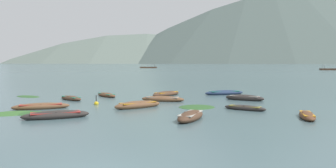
{
  "coord_description": "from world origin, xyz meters",
  "views": [
    {
      "loc": [
        1.95,
        -8.71,
        3.31
      ],
      "look_at": [
        3.3,
        35.49,
        0.35
      ],
      "focal_mm": 34.21,
      "sensor_mm": 36.0,
      "label": 1
    }
  ],
  "objects_px": {
    "rowboat_6": "(307,116)",
    "ferry_2": "(148,67)",
    "rowboat_2": "(138,105)",
    "rowboat_9": "(245,108)",
    "rowboat_11": "(166,94)",
    "rowboat_1": "(71,98)",
    "ferry_0": "(331,69)",
    "mooring_buoy": "(96,103)",
    "rowboat_3": "(163,99)",
    "rowboat_5": "(191,116)",
    "rowboat_7": "(224,93)",
    "rowboat_4": "(56,115)",
    "rowboat_12": "(41,106)",
    "rowboat_8": "(106,95)",
    "rowboat_0": "(244,98)"
  },
  "relations": [
    {
      "from": "rowboat_2",
      "to": "ferry_2",
      "type": "relative_size",
      "value": 0.36
    },
    {
      "from": "rowboat_3",
      "to": "rowboat_5",
      "type": "xyz_separation_m",
      "value": [
        1.5,
        -8.95,
        0.01
      ]
    },
    {
      "from": "rowboat_0",
      "to": "ferry_0",
      "type": "relative_size",
      "value": 0.38
    },
    {
      "from": "rowboat_12",
      "to": "rowboat_5",
      "type": "bearing_deg",
      "value": -24.06
    },
    {
      "from": "rowboat_2",
      "to": "ferry_0",
      "type": "distance_m",
      "value": 139.79
    },
    {
      "from": "rowboat_1",
      "to": "rowboat_3",
      "type": "height_order",
      "value": "rowboat_3"
    },
    {
      "from": "rowboat_6",
      "to": "mooring_buoy",
      "type": "height_order",
      "value": "mooring_buoy"
    },
    {
      "from": "rowboat_7",
      "to": "rowboat_9",
      "type": "distance_m",
      "value": 10.89
    },
    {
      "from": "mooring_buoy",
      "to": "rowboat_3",
      "type": "bearing_deg",
      "value": 22.3
    },
    {
      "from": "rowboat_6",
      "to": "rowboat_12",
      "type": "xyz_separation_m",
      "value": [
        -17.32,
        4.38,
        0.02
      ]
    },
    {
      "from": "rowboat_3",
      "to": "rowboat_2",
      "type": "bearing_deg",
      "value": -115.44
    },
    {
      "from": "rowboat_5",
      "to": "mooring_buoy",
      "type": "bearing_deg",
      "value": 134.97
    },
    {
      "from": "rowboat_5",
      "to": "ferry_2",
      "type": "height_order",
      "value": "ferry_2"
    },
    {
      "from": "rowboat_2",
      "to": "rowboat_11",
      "type": "xyz_separation_m",
      "value": [
        2.3,
        8.58,
        -0.02
      ]
    },
    {
      "from": "rowboat_6",
      "to": "ferry_2",
      "type": "bearing_deg",
      "value": 94.8
    },
    {
      "from": "rowboat_1",
      "to": "rowboat_2",
      "type": "relative_size",
      "value": 0.76
    },
    {
      "from": "rowboat_9",
      "to": "rowboat_11",
      "type": "relative_size",
      "value": 0.78
    },
    {
      "from": "rowboat_5",
      "to": "rowboat_11",
      "type": "relative_size",
      "value": 0.96
    },
    {
      "from": "rowboat_4",
      "to": "mooring_buoy",
      "type": "bearing_deg",
      "value": 78.7
    },
    {
      "from": "rowboat_7",
      "to": "rowboat_11",
      "type": "xyz_separation_m",
      "value": [
        -6.07,
        -0.92,
        -0.0
      ]
    },
    {
      "from": "rowboat_1",
      "to": "ferry_2",
      "type": "relative_size",
      "value": 0.27
    },
    {
      "from": "rowboat_4",
      "to": "ferry_2",
      "type": "bearing_deg",
      "value": 89.99
    },
    {
      "from": "rowboat_0",
      "to": "mooring_buoy",
      "type": "height_order",
      "value": "mooring_buoy"
    },
    {
      "from": "rowboat_1",
      "to": "mooring_buoy",
      "type": "distance_m",
      "value": 4.4
    },
    {
      "from": "rowboat_6",
      "to": "rowboat_11",
      "type": "relative_size",
      "value": 0.84
    },
    {
      "from": "rowboat_0",
      "to": "rowboat_2",
      "type": "xyz_separation_m",
      "value": [
        -9.13,
        -4.48,
        0.01
      ]
    },
    {
      "from": "rowboat_4",
      "to": "rowboat_12",
      "type": "bearing_deg",
      "value": 120.31
    },
    {
      "from": "rowboat_3",
      "to": "mooring_buoy",
      "type": "bearing_deg",
      "value": -157.7
    },
    {
      "from": "rowboat_5",
      "to": "rowboat_7",
      "type": "bearing_deg",
      "value": 70.99
    },
    {
      "from": "rowboat_7",
      "to": "ferry_0",
      "type": "distance_m",
      "value": 127.24
    },
    {
      "from": "rowboat_12",
      "to": "mooring_buoy",
      "type": "relative_size",
      "value": 4.79
    },
    {
      "from": "rowboat_7",
      "to": "rowboat_5",
      "type": "bearing_deg",
      "value": -109.01
    },
    {
      "from": "rowboat_6",
      "to": "rowboat_11",
      "type": "distance_m",
      "value": 15.61
    },
    {
      "from": "rowboat_0",
      "to": "rowboat_3",
      "type": "bearing_deg",
      "value": -175.96
    },
    {
      "from": "rowboat_6",
      "to": "rowboat_4",
      "type": "bearing_deg",
      "value": 178.3
    },
    {
      "from": "rowboat_1",
      "to": "ferry_0",
      "type": "relative_size",
      "value": 0.31
    },
    {
      "from": "rowboat_1",
      "to": "rowboat_4",
      "type": "height_order",
      "value": "rowboat_4"
    },
    {
      "from": "rowboat_8",
      "to": "ferry_2",
      "type": "xyz_separation_m",
      "value": [
        -1.01,
        165.69,
        0.3
      ]
    },
    {
      "from": "rowboat_7",
      "to": "rowboat_3",
      "type": "bearing_deg",
      "value": -139.52
    },
    {
      "from": "rowboat_2",
      "to": "rowboat_11",
      "type": "bearing_deg",
      "value": 75.0
    },
    {
      "from": "rowboat_1",
      "to": "rowboat_6",
      "type": "relative_size",
      "value": 0.91
    },
    {
      "from": "mooring_buoy",
      "to": "rowboat_9",
      "type": "bearing_deg",
      "value": -16.05
    },
    {
      "from": "rowboat_9",
      "to": "ferry_0",
      "type": "bearing_deg",
      "value": 58.97
    },
    {
      "from": "rowboat_7",
      "to": "rowboat_12",
      "type": "xyz_separation_m",
      "value": [
        -15.29,
        -9.89,
        -0.01
      ]
    },
    {
      "from": "rowboat_4",
      "to": "ferry_2",
      "type": "relative_size",
      "value": 0.38
    },
    {
      "from": "rowboat_1",
      "to": "ferry_2",
      "type": "distance_m",
      "value": 168.46
    },
    {
      "from": "rowboat_3",
      "to": "rowboat_12",
      "type": "relative_size",
      "value": 0.97
    },
    {
      "from": "rowboat_6",
      "to": "mooring_buoy",
      "type": "bearing_deg",
      "value": 154.55
    },
    {
      "from": "rowboat_2",
      "to": "ferry_2",
      "type": "bearing_deg",
      "value": 91.51
    },
    {
      "from": "rowboat_0",
      "to": "rowboat_12",
      "type": "relative_size",
      "value": 0.87
    }
  ]
}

